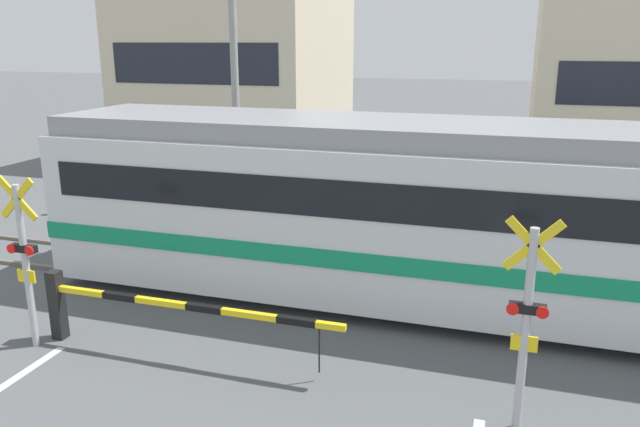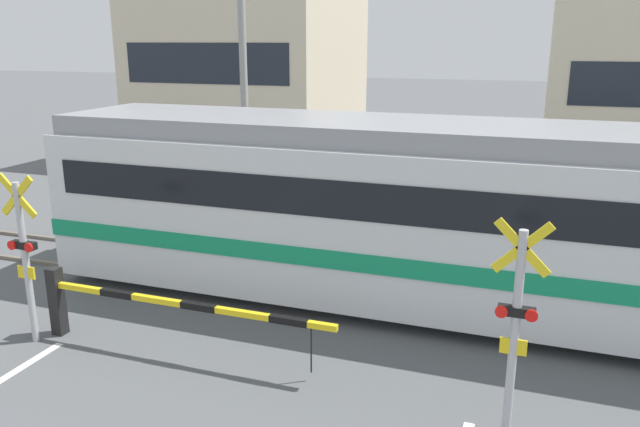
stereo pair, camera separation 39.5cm
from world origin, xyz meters
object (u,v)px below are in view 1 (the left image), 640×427
at_px(crossing_barrier_near, 131,306).
at_px(crossing_signal_left, 25,256).
at_px(crossing_signal_right, 526,318).
at_px(commuter_train, 616,224).
at_px(crossing_barrier_far, 450,218).

height_order(crossing_barrier_near, crossing_signal_left, crossing_signal_left).
distance_m(crossing_signal_left, crossing_signal_right, 7.43).
height_order(crossing_signal_left, crossing_signal_right, same).
distance_m(commuter_train, crossing_barrier_far, 4.60).
distance_m(crossing_barrier_far, crossing_signal_right, 7.17).
bearing_deg(crossing_signal_left, crossing_barrier_far, 50.02).
height_order(crossing_barrier_far, crossing_signal_left, crossing_signal_left).
relative_size(crossing_barrier_far, crossing_signal_right, 1.79).
relative_size(crossing_barrier_near, crossing_barrier_far, 1.00).
distance_m(crossing_barrier_near, crossing_barrier_far, 7.83).
xyz_separation_m(crossing_barrier_near, crossing_signal_right, (5.82, -0.34, 0.78)).
distance_m(commuter_train, crossing_barrier_near, 8.02).
bearing_deg(crossing_signal_left, commuter_train, 22.34).
relative_size(crossing_barrier_near, crossing_signal_right, 1.79).
bearing_deg(commuter_train, crossing_signal_right, -111.22).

